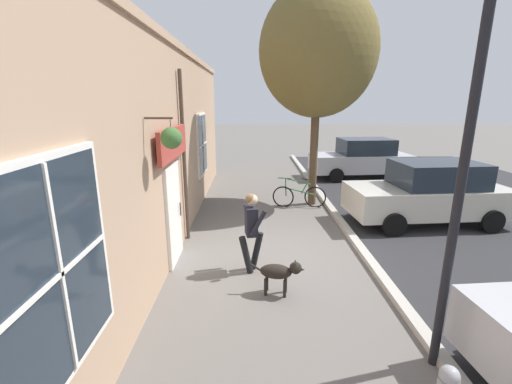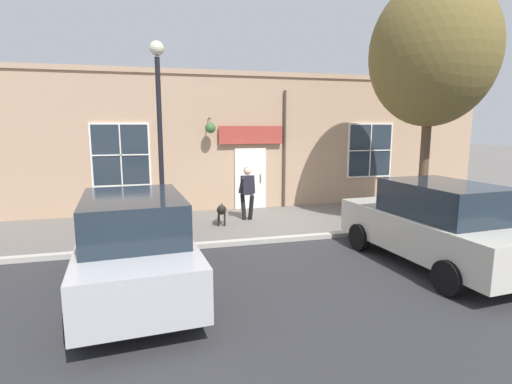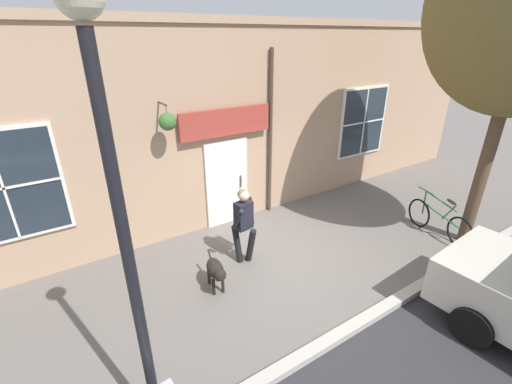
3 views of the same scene
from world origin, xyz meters
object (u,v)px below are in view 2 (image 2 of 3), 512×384
object	(u,v)px
leaning_bicycle	(401,210)
street_lamp	(159,116)
dog_on_leash	(222,210)
street_tree_by_curb	(434,58)
pedestrian_walking	(247,188)
fire_hydrant	(124,231)
parked_car_nearest_curb	(135,245)
parked_car_mid_block	(436,224)

from	to	relation	value
leaning_bicycle	street_lamp	bearing A→B (deg)	-83.04
dog_on_leash	street_tree_by_curb	size ratio (longest dim) A/B	0.14
leaning_bicycle	street_tree_by_curb	bearing A→B (deg)	38.12
street_lamp	street_tree_by_curb	bearing A→B (deg)	92.74
pedestrian_walking	fire_hydrant	xyz separation A→B (m)	(2.01, -3.51, -0.58)
leaning_bicycle	parked_car_nearest_curb	bearing A→B (deg)	-66.19
dog_on_leash	pedestrian_walking	bearing A→B (deg)	119.18
pedestrian_walking	fire_hydrant	size ratio (longest dim) A/B	2.13
leaning_bicycle	parked_car_nearest_curb	size ratio (longest dim) A/B	0.39
parked_car_nearest_curb	pedestrian_walking	bearing A→B (deg)	147.05
dog_on_leash	parked_car_nearest_curb	distance (m)	4.93
street_tree_by_curb	street_lamp	size ratio (longest dim) A/B	1.45
leaning_bicycle	street_lamp	size ratio (longest dim) A/B	0.37
street_tree_by_curb	street_lamp	xyz separation A→B (m)	(0.35, -7.32, -1.61)
parked_car_nearest_curb	street_lamp	world-z (taller)	street_lamp
dog_on_leash	street_tree_by_curb	distance (m)	7.21
pedestrian_walking	fire_hydrant	distance (m)	4.09
street_lamp	fire_hydrant	bearing A→B (deg)	-112.90
street_tree_by_curb	leaning_bicycle	bearing A→B (deg)	-141.88
pedestrian_walking	street_lamp	size ratio (longest dim) A/B	0.35
street_tree_by_curb	street_lamp	distance (m)	7.50
dog_on_leash	parked_car_mid_block	bearing A→B (deg)	39.40
street_tree_by_curb	parked_car_mid_block	size ratio (longest dim) A/B	1.54
leaning_bicycle	parked_car_mid_block	xyz separation A→B (m)	(3.41, -1.56, 0.50)
dog_on_leash	leaning_bicycle	xyz separation A→B (m)	(1.06, 5.23, -0.06)
street_lamp	fire_hydrant	world-z (taller)	street_lamp
street_tree_by_curb	pedestrian_walking	bearing A→B (deg)	-113.39
pedestrian_walking	fire_hydrant	world-z (taller)	pedestrian_walking
fire_hydrant	leaning_bicycle	bearing A→B (deg)	93.33
dog_on_leash	fire_hydrant	xyz separation A→B (m)	(1.51, -2.62, -0.04)
pedestrian_walking	street_lamp	distance (m)	4.11
parked_car_mid_block	dog_on_leash	bearing A→B (deg)	-140.60
parked_car_mid_block	street_lamp	size ratio (longest dim) A/B	0.94
street_lamp	fire_hydrant	xyz separation A→B (m)	(-0.39, -0.92, -2.68)
leaning_bicycle	parked_car_nearest_curb	xyz separation A→B (m)	(3.30, -7.49, 0.50)
street_tree_by_curb	parked_car_mid_block	bearing A→B (deg)	-33.84
parked_car_mid_block	fire_hydrant	world-z (taller)	parked_car_mid_block
pedestrian_walking	parked_car_nearest_curb	bearing A→B (deg)	-32.95
parked_car_nearest_curb	street_lamp	xyz separation A→B (m)	(-2.46, 0.56, 2.20)
leaning_bicycle	dog_on_leash	bearing A→B (deg)	-101.41
dog_on_leash	leaning_bicycle	size ratio (longest dim) A/B	0.56
street_tree_by_curb	leaning_bicycle	size ratio (longest dim) A/B	3.93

